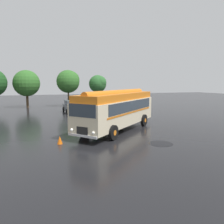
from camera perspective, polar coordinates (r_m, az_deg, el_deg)
name	(u,v)px	position (r m, az deg, el deg)	size (l,w,h in m)	color
ground_plane	(117,130)	(19.21, 1.22, -4.65)	(120.00, 120.00, 0.00)	black
vintage_bus	(118,109)	(18.73, 1.47, 0.91)	(9.17, 8.51, 3.49)	beige
car_near_left	(71,106)	(30.68, -10.56, 1.46)	(2.14, 4.29, 1.66)	#4C5156
car_mid_left	(93,106)	(30.92, -5.02, 1.61)	(2.08, 4.26, 1.66)	navy
car_mid_right	(110,105)	(32.69, -0.55, 1.97)	(2.42, 4.41, 1.66)	#B7BABF
tree_left_of_centre	(26,83)	(38.76, -21.46, 7.05)	(4.29, 4.29, 6.15)	#4C3823
tree_centre	(69,81)	(38.35, -11.20, 7.96)	(3.89, 3.89, 6.24)	#4C3823
tree_right_of_centre	(98,83)	(39.42, -3.59, 7.45)	(3.11, 3.11, 5.45)	#4C3823
traffic_cone	(60,140)	(15.22, -13.47, -7.10)	(0.36, 0.36, 0.55)	orange
puddle_patch	(161,144)	(15.28, 12.61, -8.06)	(1.64, 1.64, 0.01)	black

